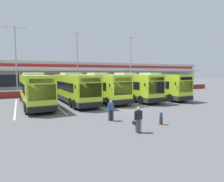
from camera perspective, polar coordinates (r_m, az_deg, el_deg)
ground_plane at (r=20.39m, az=4.13°, el=-5.18°), size 200.00×200.00×0.00m
terminal_building at (r=45.40m, az=-13.06°, el=4.37°), size 70.00×13.00×6.00m
red_barrier_wall at (r=33.55m, az=-8.29°, el=-0.08°), size 60.00×0.40×1.10m
coach_bus_leftmost at (r=23.66m, az=-22.00°, el=0.27°), size 3.27×12.24×3.78m
coach_bus_left_centre at (r=24.58m, az=-11.48°, el=0.74°), size 3.27×12.24×3.78m
coach_bus_centre at (r=26.13m, az=-3.53°, el=1.11°), size 3.27×12.24×3.78m
coach_bus_right_centre at (r=27.49m, az=4.87°, el=1.32°), size 3.27×12.24×3.78m
coach_bus_rightmost at (r=29.78m, az=12.32°, el=1.53°), size 3.27×12.24×3.78m
bay_stripe_far_west at (r=23.67m, az=-26.68°, el=-4.26°), size 0.14×13.00×0.01m
bay_stripe_west at (r=23.96m, az=-16.57°, el=-3.79°), size 0.14×13.00×0.01m
bay_stripe_mid_west at (r=24.95m, az=-7.00°, el=-3.24°), size 0.14×13.00×0.01m
bay_stripe_centre at (r=26.58m, az=1.61°, el=-2.67°), size 0.14×13.00×0.01m
bay_stripe_mid_east at (r=28.74m, az=9.07°, el=-2.12°), size 0.14×13.00×0.01m
bay_stripe_east at (r=31.32m, az=15.40°, el=-1.63°), size 0.14×13.00×0.01m
pedestrian_with_handbag at (r=12.32m, az=7.72°, el=-8.22°), size 0.63×0.35×1.62m
pedestrian_in_dark_coat at (r=15.10m, az=-0.34°, el=-5.56°), size 0.54×0.29×1.62m
pedestrian_child at (r=14.51m, az=14.34°, el=-7.53°), size 0.33×0.20×1.00m
lamp_post_west at (r=34.45m, az=-26.61°, el=9.10°), size 3.24×0.28×11.00m
lamp_post_centre at (r=36.19m, az=-10.25°, el=9.38°), size 3.24×0.28×11.00m
lamp_post_east at (r=39.99m, az=5.54°, el=9.06°), size 3.24×0.28×11.00m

